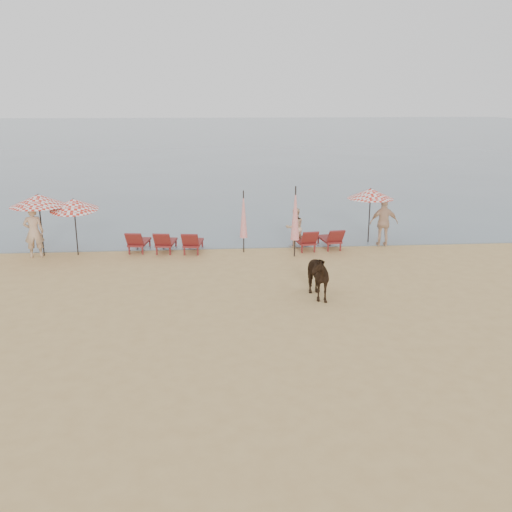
{
  "coord_description": "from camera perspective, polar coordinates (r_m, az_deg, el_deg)",
  "views": [
    {
      "loc": [
        -1.31,
        -11.25,
        5.68
      ],
      "look_at": [
        0.0,
        5.0,
        1.1
      ],
      "focal_mm": 40.0,
      "sensor_mm": 36.0,
      "label": 1
    }
  ],
  "objects": [
    {
      "name": "ground",
      "position": [
        12.67,
        1.85,
        -10.95
      ],
      "size": [
        120.0,
        120.0,
        0.0
      ],
      "primitive_type": "plane",
      "color": "tan",
      "rests_on": "ground"
    },
    {
      "name": "sea",
      "position": [
        91.43,
        -3.86,
        12.09
      ],
      "size": [
        160.0,
        140.0,
        0.06
      ],
      "primitive_type": "cube",
      "color": "#51606B",
      "rests_on": "ground"
    },
    {
      "name": "lounger_cluster_left",
      "position": [
        21.67,
        -9.07,
        1.42
      ],
      "size": [
        2.87,
        1.92,
        0.59
      ],
      "rotation": [
        0.0,
        0.0,
        -0.13
      ],
      "color": "maroon",
      "rests_on": "ground"
    },
    {
      "name": "lounger_cluster_right",
      "position": [
        21.93,
        6.26,
        1.68
      ],
      "size": [
        1.84,
        1.78,
        0.59
      ],
      "rotation": [
        0.0,
        0.0,
        0.14
      ],
      "color": "maroon",
      "rests_on": "ground"
    },
    {
      "name": "umbrella_open_left_a",
      "position": [
        22.05,
        -20.92,
        5.24
      ],
      "size": [
        2.02,
        2.02,
        2.3
      ],
      "rotation": [
        0.0,
        0.0,
        0.14
      ],
      "color": "black",
      "rests_on": "ground"
    },
    {
      "name": "umbrella_open_left_b",
      "position": [
        21.76,
        -17.76,
        4.94
      ],
      "size": [
        1.72,
        1.75,
        2.2
      ],
      "rotation": [
        0.0,
        0.0,
        0.17
      ],
      "color": "black",
      "rests_on": "ground"
    },
    {
      "name": "umbrella_open_right",
      "position": [
        22.99,
        11.39,
        6.14
      ],
      "size": [
        1.81,
        1.81,
        2.21
      ],
      "rotation": [
        0.0,
        0.0,
        0.14
      ],
      "color": "black",
      "rests_on": "ground"
    },
    {
      "name": "umbrella_closed_left",
      "position": [
        20.64,
        3.95,
        4.24
      ],
      "size": [
        0.32,
        0.32,
        2.6
      ],
      "rotation": [
        0.0,
        0.0,
        0.22
      ],
      "color": "black",
      "rests_on": "ground"
    },
    {
      "name": "umbrella_closed_right",
      "position": [
        21.2,
        -1.25,
        4.15
      ],
      "size": [
        0.29,
        0.29,
        2.34
      ],
      "rotation": [
        0.0,
        0.0,
        0.39
      ],
      "color": "black",
      "rests_on": "ground"
    },
    {
      "name": "cow",
      "position": [
        16.59,
        5.81,
        -1.91
      ],
      "size": [
        1.03,
        1.73,
        1.37
      ],
      "primitive_type": "imported",
      "rotation": [
        0.0,
        0.0,
        0.18
      ],
      "color": "black",
      "rests_on": "ground"
    },
    {
      "name": "beachgoer_left",
      "position": [
        22.12,
        -21.34,
        2.26
      ],
      "size": [
        0.76,
        0.57,
        1.9
      ],
      "primitive_type": "imported",
      "rotation": [
        0.0,
        0.0,
        3.32
      ],
      "color": "tan",
      "rests_on": "ground"
    },
    {
      "name": "beachgoer_right_a",
      "position": [
        22.17,
        3.91,
        2.85
      ],
      "size": [
        0.84,
        0.71,
        1.53
      ],
      "primitive_type": "imported",
      "rotation": [
        0.0,
        0.0,
        3.34
      ],
      "color": "#DAB188",
      "rests_on": "ground"
    },
    {
      "name": "beachgoer_right_b",
      "position": [
        22.77,
        12.66,
        3.27
      ],
      "size": [
        1.12,
        0.52,
        1.87
      ],
      "primitive_type": "imported",
      "rotation": [
        0.0,
        0.0,
        3.08
      ],
      "color": "tan",
      "rests_on": "ground"
    }
  ]
}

